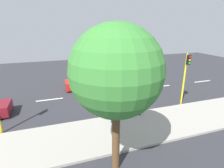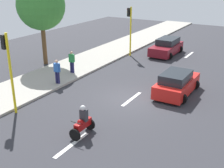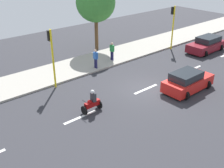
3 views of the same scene
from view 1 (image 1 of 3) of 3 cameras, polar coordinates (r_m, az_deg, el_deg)
The scene contains 12 objects.
ground_plane at distance 18.53m, azimuth -0.47°, elevation -2.85°, with size 40.00×60.00×0.10m, color #2D2D33.
sidewalk at distance 12.68m, azimuth 9.67°, elevation -13.18°, with size 4.00×60.00×0.15m, color #9E998E.
lane_stripe_north at distance 17.73m, azimuth -19.30°, elevation -4.75°, with size 0.20×2.40×0.01m, color white.
lane_stripe_mid at distance 18.51m, azimuth -0.47°, elevation -2.69°, with size 0.20×2.40×0.01m, color white.
lane_stripe_south at distance 21.04m, azimuth 15.26°, elevation -0.73°, with size 0.20×2.40×0.01m, color white.
lane_stripe_far_south at distance 24.80m, azimuth 26.92°, elevation 0.76°, with size 0.20×2.40×0.01m, color white.
car_red at distance 19.69m, azimuth -8.50°, elevation 0.58°, with size 2.23×4.12×1.52m.
motorcycle at distance 20.24m, azimuth 13.15°, elevation 0.58°, with size 0.60×1.30×1.53m.
pedestrian_near_signal at distance 12.29m, azimuth 0.14°, elevation -8.71°, with size 0.40×0.24×1.69m.
pedestrian_by_tree at distance 13.60m, azimuth 8.84°, elevation -6.15°, with size 0.40×0.24×1.69m.
traffic_light_midblock at distance 15.95m, azimuth 22.54°, elevation 3.45°, with size 0.49×0.24×4.50m.
street_tree_center at distance 7.27m, azimuth 1.40°, elevation 3.89°, with size 3.92×3.92×6.82m.
Camera 1 is at (16.43, -5.35, 6.65)m, focal length 28.57 mm.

